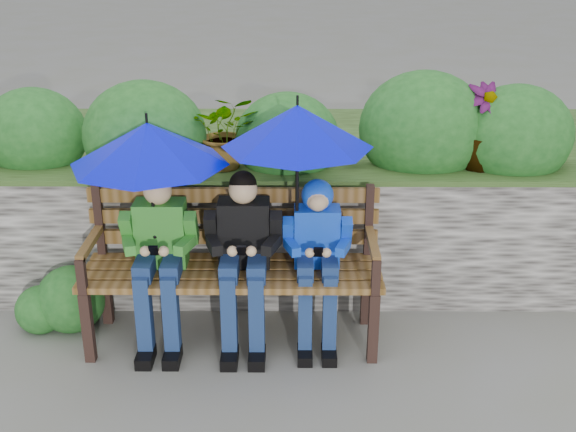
{
  "coord_description": "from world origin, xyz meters",
  "views": [
    {
      "loc": [
        0.02,
        -4.18,
        2.68
      ],
      "look_at": [
        0.0,
        0.1,
        0.95
      ],
      "focal_mm": 45.0,
      "sensor_mm": 36.0,
      "label": 1
    }
  ],
  "objects_px": {
    "boy_left": "(159,251)",
    "umbrella_left": "(148,144)",
    "boy_right": "(317,248)",
    "boy_middle": "(244,251)",
    "park_bench": "(233,257)",
    "umbrella_right": "(297,126)"
  },
  "relations": [
    {
      "from": "umbrella_left",
      "to": "park_bench",
      "type": "bearing_deg",
      "value": 8.27
    },
    {
      "from": "umbrella_left",
      "to": "umbrella_right",
      "type": "relative_size",
      "value": 1.05
    },
    {
      "from": "park_bench",
      "to": "boy_middle",
      "type": "xyz_separation_m",
      "value": [
        0.08,
        -0.1,
        0.09
      ]
    },
    {
      "from": "boy_middle",
      "to": "umbrella_right",
      "type": "xyz_separation_m",
      "value": [
        0.35,
        0.06,
        0.83
      ]
    },
    {
      "from": "boy_middle",
      "to": "park_bench",
      "type": "bearing_deg",
      "value": 129.48
    },
    {
      "from": "park_bench",
      "to": "boy_middle",
      "type": "relative_size",
      "value": 1.65
    },
    {
      "from": "boy_right",
      "to": "umbrella_right",
      "type": "bearing_deg",
      "value": 164.01
    },
    {
      "from": "park_bench",
      "to": "boy_right",
      "type": "height_order",
      "value": "boy_right"
    },
    {
      "from": "boy_right",
      "to": "umbrella_right",
      "type": "height_order",
      "value": "umbrella_right"
    },
    {
      "from": "park_bench",
      "to": "boy_right",
      "type": "xyz_separation_m",
      "value": [
        0.57,
        -0.08,
        0.1
      ]
    },
    {
      "from": "boy_right",
      "to": "park_bench",
      "type": "bearing_deg",
      "value": 172.03
    },
    {
      "from": "boy_left",
      "to": "umbrella_left",
      "type": "relative_size",
      "value": 1.19
    },
    {
      "from": "boy_right",
      "to": "boy_middle",
      "type": "bearing_deg",
      "value": -177.72
    },
    {
      "from": "umbrella_right",
      "to": "boy_left",
      "type": "bearing_deg",
      "value": -176.41
    },
    {
      "from": "park_bench",
      "to": "boy_left",
      "type": "bearing_deg",
      "value": -168.38
    },
    {
      "from": "park_bench",
      "to": "umbrella_right",
      "type": "height_order",
      "value": "umbrella_right"
    },
    {
      "from": "boy_left",
      "to": "boy_middle",
      "type": "relative_size",
      "value": 0.99
    },
    {
      "from": "boy_left",
      "to": "umbrella_right",
      "type": "bearing_deg",
      "value": 3.59
    },
    {
      "from": "boy_left",
      "to": "umbrella_right",
      "type": "xyz_separation_m",
      "value": [
        0.91,
        0.06,
        0.83
      ]
    },
    {
      "from": "boy_middle",
      "to": "boy_right",
      "type": "height_order",
      "value": "boy_middle"
    },
    {
      "from": "boy_right",
      "to": "umbrella_left",
      "type": "xyz_separation_m",
      "value": [
        -1.07,
        0.01,
        0.71
      ]
    },
    {
      "from": "park_bench",
      "to": "boy_right",
      "type": "relative_size",
      "value": 1.74
    }
  ]
}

